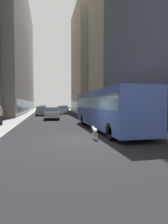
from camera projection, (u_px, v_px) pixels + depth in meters
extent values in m
plane|color=black|center=(54.00, 112.00, 44.32)|extent=(120.00, 120.00, 0.00)
cube|color=gray|center=(30.00, 112.00, 43.11)|extent=(2.40, 110.00, 0.15)
cube|color=gray|center=(76.00, 111.00, 45.52)|extent=(2.40, 110.00, 0.15)
cube|color=slate|center=(23.00, 106.00, 31.91)|extent=(0.08, 15.49, 2.40)
cube|color=gray|center=(11.00, 60.00, 51.22)|extent=(11.29, 22.02, 29.76)
cube|color=slate|center=(31.00, 105.00, 53.04)|extent=(0.08, 19.82, 2.40)
cube|color=slate|center=(135.00, 109.00, 16.59)|extent=(0.08, 16.76, 2.40)
cube|color=#A0937F|center=(118.00, 46.00, 34.34)|extent=(8.28, 14.45, 26.86)
cube|color=slate|center=(97.00, 106.00, 34.03)|extent=(0.08, 13.00, 2.40)
cube|color=#A0937F|center=(94.00, 61.00, 51.37)|extent=(11.12, 16.18, 29.51)
cube|color=slate|center=(75.00, 105.00, 50.81)|extent=(0.08, 14.56, 2.40)
cube|color=#33478C|center=(106.00, 109.00, 14.23)|extent=(2.55, 11.50, 2.75)
cube|color=slate|center=(106.00, 103.00, 14.21)|extent=(2.57, 11.04, 0.90)
cube|color=black|center=(89.00, 117.00, 19.85)|extent=(2.55, 0.16, 0.44)
cylinder|color=black|center=(83.00, 120.00, 17.51)|extent=(0.30, 1.00, 1.00)
cylinder|color=black|center=(104.00, 119.00, 17.99)|extent=(0.30, 1.00, 1.00)
cylinder|color=black|center=(111.00, 131.00, 10.00)|extent=(0.30, 1.00, 1.00)
cylinder|color=black|center=(146.00, 130.00, 10.47)|extent=(0.30, 1.00, 1.00)
cube|color=silver|center=(77.00, 100.00, 18.91)|extent=(0.08, 0.24, 0.40)
cube|color=slate|center=(41.00, 111.00, 31.64)|extent=(1.77, 4.49, 0.75)
cube|color=slate|center=(41.00, 108.00, 31.39)|extent=(1.63, 2.02, 0.55)
cylinder|color=black|center=(37.00, 113.00, 33.28)|extent=(0.22, 0.64, 0.64)
cylinder|color=black|center=(46.00, 113.00, 33.61)|extent=(0.22, 0.64, 0.64)
cylinder|color=black|center=(36.00, 114.00, 29.71)|extent=(0.22, 0.64, 0.64)
cylinder|color=black|center=(46.00, 114.00, 30.03)|extent=(0.22, 0.64, 0.64)
cube|color=black|center=(43.00, 109.00, 44.89)|extent=(1.74, 4.40, 0.75)
cube|color=slate|center=(43.00, 107.00, 44.64)|extent=(1.60, 1.98, 0.55)
cylinder|color=black|center=(40.00, 110.00, 46.49)|extent=(0.22, 0.64, 0.64)
cylinder|color=black|center=(46.00, 110.00, 46.81)|extent=(0.22, 0.64, 0.64)
cylinder|color=black|center=(39.00, 111.00, 43.00)|extent=(0.22, 0.64, 0.64)
cylinder|color=black|center=(46.00, 111.00, 43.33)|extent=(0.22, 0.64, 0.64)
cube|color=#B7BABF|center=(52.00, 114.00, 23.70)|extent=(1.85, 4.40, 0.75)
cube|color=slate|center=(52.00, 109.00, 23.46)|extent=(1.70, 1.98, 0.55)
cylinder|color=black|center=(46.00, 116.00, 25.29)|extent=(0.22, 0.64, 0.64)
cylinder|color=black|center=(57.00, 116.00, 25.64)|extent=(0.22, 0.64, 0.64)
cylinder|color=black|center=(45.00, 118.00, 21.81)|extent=(0.22, 0.64, 0.64)
cylinder|color=black|center=(59.00, 118.00, 22.15)|extent=(0.22, 0.64, 0.64)
cube|color=silver|center=(62.00, 111.00, 35.91)|extent=(1.88, 4.15, 0.75)
cube|color=slate|center=(62.00, 107.00, 35.68)|extent=(1.73, 1.87, 0.55)
cylinder|color=black|center=(57.00, 112.00, 37.37)|extent=(0.22, 0.64, 0.64)
cylinder|color=black|center=(65.00, 112.00, 37.72)|extent=(0.22, 0.64, 0.64)
cylinder|color=black|center=(58.00, 113.00, 34.13)|extent=(0.22, 0.64, 0.64)
cylinder|color=black|center=(67.00, 113.00, 34.48)|extent=(0.22, 0.64, 0.64)
cube|color=#4C6BB7|center=(64.00, 109.00, 46.43)|extent=(1.72, 4.73, 0.75)
cube|color=slate|center=(64.00, 107.00, 46.17)|extent=(1.58, 2.13, 0.55)
cylinder|color=black|center=(61.00, 110.00, 48.19)|extent=(0.22, 0.64, 0.64)
cylinder|color=black|center=(66.00, 110.00, 48.50)|extent=(0.22, 0.64, 0.64)
cylinder|color=black|center=(62.00, 111.00, 44.38)|extent=(0.22, 0.64, 0.64)
cylinder|color=black|center=(68.00, 111.00, 44.70)|extent=(0.22, 0.64, 0.64)
ellipsoid|color=white|center=(95.00, 130.00, 10.27)|extent=(0.22, 0.60, 0.26)
sphere|color=white|center=(93.00, 128.00, 10.64)|extent=(0.20, 0.20, 0.20)
sphere|color=black|center=(92.00, 127.00, 10.65)|extent=(0.07, 0.07, 0.07)
sphere|color=black|center=(94.00, 127.00, 10.67)|extent=(0.07, 0.07, 0.07)
cylinder|color=white|center=(97.00, 130.00, 9.88)|extent=(0.03, 0.16, 0.19)
cylinder|color=white|center=(93.00, 135.00, 10.48)|extent=(0.06, 0.06, 0.40)
cylinder|color=white|center=(95.00, 135.00, 10.51)|extent=(0.06, 0.06, 0.40)
cylinder|color=white|center=(95.00, 136.00, 10.07)|extent=(0.06, 0.06, 0.40)
cylinder|color=white|center=(97.00, 136.00, 10.10)|extent=(0.06, 0.06, 0.40)
sphere|color=black|center=(95.00, 129.00, 10.38)|extent=(0.04, 0.04, 0.04)
sphere|color=black|center=(94.00, 130.00, 10.18)|extent=(0.04, 0.04, 0.04)
sphere|color=black|center=(96.00, 130.00, 10.10)|extent=(0.04, 0.04, 0.04)
cylinder|color=#1E1E2D|center=(1.00, 120.00, 15.89)|extent=(0.28, 0.28, 0.85)
cylinder|color=#B2A58C|center=(1.00, 112.00, 15.86)|extent=(0.34, 0.34, 0.62)
sphere|color=tan|center=(1.00, 108.00, 15.84)|extent=(0.22, 0.22, 0.22)
cube|color=#59331E|center=(3.00, 115.00, 15.92)|extent=(0.12, 0.24, 0.20)
cylinder|color=black|center=(131.00, 107.00, 14.41)|extent=(0.12, 0.12, 3.40)
cube|color=black|center=(130.00, 90.00, 14.53)|extent=(0.24, 0.20, 0.70)
sphere|color=red|center=(130.00, 88.00, 14.62)|extent=(0.11, 0.11, 0.11)
sphere|color=orange|center=(129.00, 90.00, 14.63)|extent=(0.11, 0.11, 0.11)
sphere|color=green|center=(129.00, 93.00, 14.64)|extent=(0.11, 0.11, 0.11)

